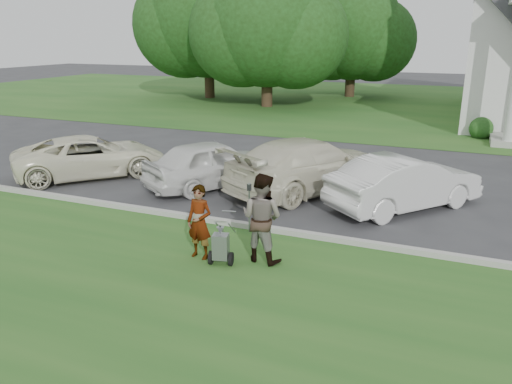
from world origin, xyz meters
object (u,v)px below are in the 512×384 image
Objects in this scene: tree_left at (267,29)px; parking_meter_near at (249,202)px; striping_cart at (221,247)px; car_a at (91,156)px; tree_far at (208,22)px; car_d at (405,183)px; person_left at (199,223)px; person_right at (262,218)px; car_b at (213,163)px; tree_back at (353,35)px; car_c at (309,165)px.

parking_meter_near is (8.00, -21.65, -4.31)m from tree_left.
car_a reaches higher than striping_cart.
tree_far is 23.51m from car_a.
car_a is at bearing 42.98° from car_d.
person_left is at bearing -72.05° from tree_left.
person_right is (1.30, 0.40, 0.15)m from person_left.
car_d is at bearing -108.02° from person_right.
car_d is at bearing -147.78° from car_b.
tree_far is at bearing -11.37° from car_d.
person_left reaches higher than parking_meter_near.
tree_back is 2.13× the size of car_b.
striping_cart is 1.98m from parking_meter_near.
car_a is at bearing -17.92° from person_right.
car_d is at bearing -58.23° from tree_left.
tree_left is at bearing 110.29° from parking_meter_near.
striping_cart is at bearing 149.87° from car_b.
tree_back is 1.89× the size of car_a.
person_right is 9.05m from car_a.
person_right is at bearing -68.90° from tree_left.
tree_far is at bearing -31.11° from car_b.
tree_left is 2.30× the size of car_d.
tree_far reaches higher than car_b.
tree_left is 2.35× the size of car_b.
tree_left is 8.32× the size of parking_meter_near.
car_b is (-2.27, 5.02, -0.06)m from person_left.
tree_far is 7.01× the size of person_left.
car_b is at bearing -87.13° from tree_back.
person_right reaches higher than person_left.
parking_meter_near is 0.22× the size of car_c.
tree_far reaches higher than car_d.
striping_cart is 5.92m from car_c.
person_right reaches higher than car_d.
tree_back is 27.41m from car_a.
person_right is (8.89, -23.04, -4.13)m from tree_left.
car_d is (3.32, 3.36, -0.04)m from parking_meter_near.
tree_far is at bearing 105.14° from striping_cart.
car_d reaches higher than parking_meter_near.
tree_back is at bearing -56.11° from car_b.
person_left reaches higher than car_d.
tree_far is 28.77m from parking_meter_near.
car_b is at bearing 129.64° from parking_meter_near.
car_c is at bearing -64.78° from tree_left.
person_right is at bearing 23.84° from person_left.
tree_far is at bearing -153.44° from tree_back.
person_left is 1.84m from parking_meter_near.
person_right is 1.54× the size of parking_meter_near.
person_left is 0.29× the size of car_c.
striping_cart is at bearing -85.03° from parking_meter_near.
tree_far is 11.22m from tree_back.
tree_far reaches higher than car_a.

